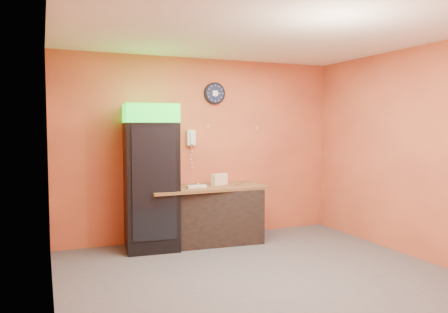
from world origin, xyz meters
TOP-DOWN VIEW (x-y plane):
  - floor at (0.00, 0.00)m, footprint 4.50×4.50m
  - back_wall at (0.00, 2.00)m, footprint 4.50×0.02m
  - left_wall at (-2.25, 0.00)m, footprint 0.02×4.00m
  - right_wall at (2.25, 0.00)m, footprint 0.02×4.00m
  - ceiling at (0.00, 0.00)m, footprint 4.50×4.00m
  - beverage_cooler at (-0.90, 1.60)m, footprint 0.78×0.79m
  - prep_counter at (-0.08, 1.64)m, footprint 1.68×0.86m
  - wall_clock at (0.20, 1.97)m, footprint 0.34×0.06m
  - wall_phone at (-0.20, 1.95)m, footprint 0.13×0.11m
  - butcher_paper at (-0.08, 1.64)m, footprint 1.78×0.85m
  - sub_roll_stack at (0.16, 1.68)m, footprint 0.29×0.19m
  - wrapped_sandwich_left at (-0.67, 1.51)m, footprint 0.28×0.12m
  - wrapped_sandwich_mid at (-0.26, 1.52)m, footprint 0.28×0.13m
  - wrapped_sandwich_right at (-0.67, 1.59)m, footprint 0.29×0.23m
  - kitchen_tool at (-0.21, 1.62)m, footprint 0.06×0.06m

SIDE VIEW (x-z plane):
  - floor at x=0.00m, z-range 0.00..0.00m
  - prep_counter at x=-0.08m, z-range 0.00..0.81m
  - butcher_paper at x=-0.08m, z-range 0.81..0.85m
  - wrapped_sandwich_mid at x=-0.26m, z-range 0.85..0.89m
  - wrapped_sandwich_right at x=-0.67m, z-range 0.85..0.89m
  - wrapped_sandwich_left at x=-0.67m, z-range 0.85..0.89m
  - kitchen_tool at x=-0.21m, z-range 0.85..0.92m
  - sub_roll_stack at x=0.16m, z-range 0.85..1.03m
  - beverage_cooler at x=-0.90m, z-range -0.02..2.03m
  - back_wall at x=0.00m, z-range 0.00..2.80m
  - left_wall at x=-2.25m, z-range 0.00..2.80m
  - right_wall at x=2.25m, z-range 0.00..2.80m
  - wall_phone at x=-0.20m, z-range 1.45..1.69m
  - wall_clock at x=0.20m, z-range 2.09..2.43m
  - ceiling at x=0.00m, z-range 2.79..2.81m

